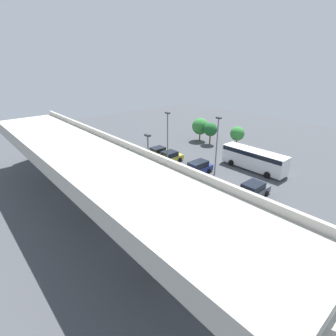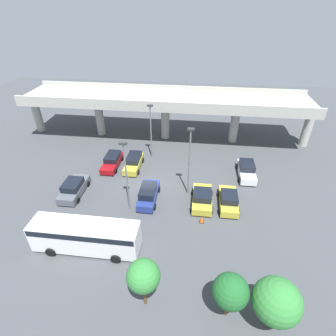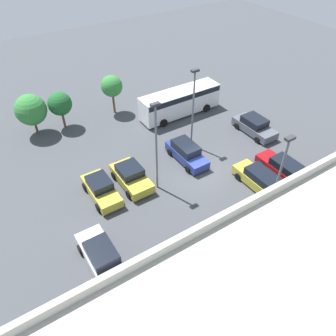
{
  "view_description": "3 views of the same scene",
  "coord_description": "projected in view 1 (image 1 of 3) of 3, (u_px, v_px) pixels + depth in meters",
  "views": [
    {
      "loc": [
        -21.53,
        22.12,
        14.38
      ],
      "look_at": [
        0.98,
        2.47,
        1.81
      ],
      "focal_mm": 28.0,
      "sensor_mm": 36.0,
      "label": 1
    },
    {
      "loc": [
        4.86,
        -23.34,
        18.48
      ],
      "look_at": [
        1.7,
        2.53,
        1.26
      ],
      "focal_mm": 28.0,
      "sensor_mm": 36.0,
      "label": 2
    },
    {
      "loc": [
        14.22,
        16.83,
        18.94
      ],
      "look_at": [
        3.06,
        -0.56,
        1.36
      ],
      "focal_mm": 35.0,
      "sensor_mm": 36.0,
      "label": 3
    }
  ],
  "objects": [
    {
      "name": "parked_car_5",
      "position": [
        157.0,
        153.0,
        40.75
      ],
      "size": [
        2.05,
        4.4,
        1.61
      ],
      "rotation": [
        0.0,
        0.0,
        1.57
      ],
      "color": "gold",
      "rests_on": "ground_plane"
    },
    {
      "name": "parked_car_3",
      "position": [
        197.0,
        168.0,
        34.94
      ],
      "size": [
        2.0,
        4.68,
        1.72
      ],
      "rotation": [
        0.0,
        0.0,
        1.57
      ],
      "color": "navy",
      "rests_on": "ground_plane"
    },
    {
      "name": "parked_car_6",
      "position": [
        116.0,
        157.0,
        38.97
      ],
      "size": [
        2.07,
        4.64,
        1.7
      ],
      "rotation": [
        0.0,
        0.0,
        -1.57
      ],
      "color": "silver",
      "rests_on": "ground_plane"
    },
    {
      "name": "lamp_post_mid_lot",
      "position": [
        168.0,
        136.0,
        35.29
      ],
      "size": [
        0.7,
        0.35,
        7.89
      ],
      "color": "slate",
      "rests_on": "ground_plane"
    },
    {
      "name": "tree_front_centre",
      "position": [
        211.0,
        130.0,
        46.3
      ],
      "size": [
        2.38,
        2.38,
        3.92
      ],
      "color": "brown",
      "rests_on": "ground_plane"
    },
    {
      "name": "lamp_post_near_aisle",
      "position": [
        217.0,
        142.0,
        33.28
      ],
      "size": [
        0.7,
        0.35,
        7.72
      ],
      "color": "slate",
      "rests_on": "ground_plane"
    },
    {
      "name": "lamp_post_by_overpass",
      "position": [
        148.0,
        162.0,
        27.28
      ],
      "size": [
        0.7,
        0.35,
        7.37
      ],
      "color": "slate",
      "rests_on": "ground_plane"
    },
    {
      "name": "tree_front_left",
      "position": [
        237.0,
        134.0,
        42.12
      ],
      "size": [
        2.28,
        2.28,
        4.31
      ],
      "color": "brown",
      "rests_on": "ground_plane"
    },
    {
      "name": "shuttle_bus",
      "position": [
        254.0,
        158.0,
        36.05
      ],
      "size": [
        9.11,
        2.58,
        2.77
      ],
      "rotation": [
        0.0,
        0.0,
        3.14
      ],
      "color": "white",
      "rests_on": "ground_plane"
    },
    {
      "name": "traffic_cone",
      "position": [
        182.0,
        156.0,
        40.7
      ],
      "size": [
        0.44,
        0.44,
        0.7
      ],
      "color": "black",
      "rests_on": "ground_plane"
    },
    {
      "name": "highway_overpass",
      "position": [
        88.0,
        162.0,
        23.86
      ],
      "size": [
        42.12,
        7.73,
        6.99
      ],
      "color": "#ADAAA0",
      "rests_on": "ground_plane"
    },
    {
      "name": "ground_plane",
      "position": [
        187.0,
        178.0,
        33.94
      ],
      "size": [
        87.59,
        87.59,
        0.0
      ],
      "primitive_type": "plane",
      "color": "#424449"
    },
    {
      "name": "parked_car_2",
      "position": [
        180.0,
        191.0,
        29.14
      ],
      "size": [
        1.98,
        4.57,
        1.6
      ],
      "rotation": [
        0.0,
        0.0,
        -1.57
      ],
      "color": "gold",
      "rests_on": "ground_plane"
    },
    {
      "name": "tree_front_right",
      "position": [
        200.0,
        126.0,
        48.41
      ],
      "size": [
        3.04,
        3.04,
        4.26
      ],
      "color": "brown",
      "rests_on": "ground_plane"
    },
    {
      "name": "parked_car_1",
      "position": [
        198.0,
        201.0,
        27.18
      ],
      "size": [
        2.01,
        4.76,
        1.51
      ],
      "rotation": [
        0.0,
        0.0,
        -1.57
      ],
      "color": "maroon",
      "rests_on": "ground_plane"
    },
    {
      "name": "parked_car_0",
      "position": [
        252.0,
        191.0,
        29.11
      ],
      "size": [
        2.2,
        4.75,
        1.65
      ],
      "rotation": [
        0.0,
        0.0,
        1.57
      ],
      "color": "#515660",
      "rests_on": "ground_plane"
    },
    {
      "name": "parked_car_4",
      "position": [
        169.0,
        157.0,
        38.87
      ],
      "size": [
        2.26,
        4.41,
        1.64
      ],
      "rotation": [
        0.0,
        0.0,
        1.57
      ],
      "color": "gold",
      "rests_on": "ground_plane"
    }
  ]
}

